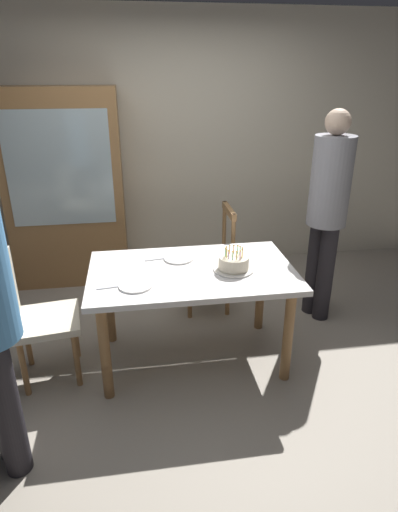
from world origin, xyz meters
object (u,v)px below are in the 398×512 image
person_guest (328,206)px  dining_table (192,282)px  plate_far_side (179,258)px  plate_near_celebrant (136,285)px  chair_spindle_back (209,261)px  birthday_cake (234,264)px  chair_upholstered (31,312)px  china_cabinet (66,190)px

person_guest → dining_table: bearing=-158.2°
plate_far_side → plate_near_celebrant: bearing=-129.5°
plate_far_side → chair_spindle_back: size_ratio=0.23×
birthday_cake → person_guest: bearing=30.3°
birthday_cake → chair_upholstered: (-1.39, 0.00, -0.26)m
dining_table → chair_upholstered: size_ratio=1.51×
birthday_cake → chair_spindle_back: 0.87m
chair_upholstered → dining_table: bearing=2.7°
china_cabinet → person_guest: bearing=-26.2°
birthday_cake → chair_spindle_back: (-0.03, 0.81, -0.34)m
plate_far_side → china_cabinet: size_ratio=0.12×
plate_far_side → china_cabinet: bearing=125.0°
plate_near_celebrant → plate_far_side: size_ratio=1.00×
dining_table → chair_upholstered: bearing=-177.3°
birthday_cake → person_guest: (0.90, 0.53, 0.22)m
chair_upholstered → birthday_cake: bearing=-0.0°
chair_upholstered → plate_near_celebrant: bearing=-11.3°
chair_upholstered → person_guest: bearing=12.9°
dining_table → person_guest: 1.33m
dining_table → plate_far_side: (-0.07, 0.20, 0.11)m
chair_upholstered → chair_spindle_back: bearing=30.6°
dining_table → person_guest: size_ratio=0.81×
dining_table → china_cabinet: (-1.03, 1.56, 0.31)m
chair_upholstered → plate_far_side: bearing=13.5°
dining_table → birthday_cake: (0.28, -0.05, 0.15)m
birthday_cake → person_guest: size_ratio=0.16×
chair_upholstered → china_cabinet: 1.67m
plate_near_celebrant → china_cabinet: (-0.63, 1.75, 0.20)m
china_cabinet → chair_spindle_back: bearing=-32.1°
dining_table → chair_spindle_back: size_ratio=1.51×
plate_far_side → chair_upholstered: bearing=-166.5°
chair_spindle_back → person_guest: size_ratio=0.54×
dining_table → plate_far_side: bearing=110.1°
plate_far_side → chair_upholstered: (-1.03, -0.25, -0.22)m
plate_far_side → china_cabinet: 1.67m
dining_table → chair_upholstered: (-1.10, -0.05, -0.11)m
plate_far_side → chair_spindle_back: 0.71m
birthday_cake → plate_far_side: birthday_cake is taller
chair_spindle_back → chair_upholstered: 1.59m
birthday_cake → dining_table: bearing=169.4°
birthday_cake → china_cabinet: 2.08m
birthday_cake → plate_far_side: (-0.36, 0.25, -0.04)m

